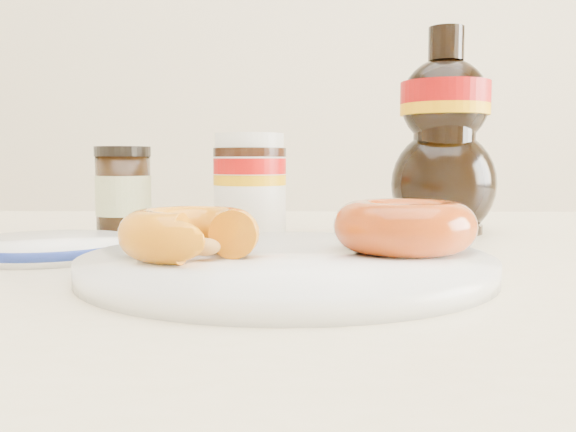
{
  "coord_description": "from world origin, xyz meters",
  "views": [
    {
      "loc": [
        -0.04,
        -0.4,
        0.83
      ],
      "look_at": [
        -0.05,
        0.07,
        0.79
      ],
      "focal_mm": 40.0,
      "sensor_mm": 36.0,
      "label": 1
    }
  ],
  "objects_px": {
    "dining_table": "(356,361)",
    "plate": "(287,264)",
    "syrup_bottle": "(444,131)",
    "blue_rim_saucer": "(49,246)",
    "donut_bitten": "(190,233)",
    "dark_jar": "(123,192)",
    "nutella_jar": "(250,181)",
    "donut_whole": "(404,226)"
  },
  "relations": [
    {
      "from": "dark_jar",
      "to": "donut_bitten",
      "type": "bearing_deg",
      "value": -65.57
    },
    {
      "from": "plate",
      "to": "syrup_bottle",
      "type": "height_order",
      "value": "syrup_bottle"
    },
    {
      "from": "donut_bitten",
      "to": "nutella_jar",
      "type": "bearing_deg",
      "value": 95.4
    },
    {
      "from": "donut_bitten",
      "to": "syrup_bottle",
      "type": "height_order",
      "value": "syrup_bottle"
    },
    {
      "from": "plate",
      "to": "donut_bitten",
      "type": "xyz_separation_m",
      "value": [
        -0.06,
        -0.01,
        0.02
      ]
    },
    {
      "from": "dining_table",
      "to": "plate",
      "type": "bearing_deg",
      "value": -124.69
    },
    {
      "from": "donut_bitten",
      "to": "nutella_jar",
      "type": "height_order",
      "value": "nutella_jar"
    },
    {
      "from": "donut_whole",
      "to": "syrup_bottle",
      "type": "relative_size",
      "value": 0.46
    },
    {
      "from": "nutella_jar",
      "to": "blue_rim_saucer",
      "type": "height_order",
      "value": "nutella_jar"
    },
    {
      "from": "dining_table",
      "to": "plate",
      "type": "distance_m",
      "value": 0.13
    },
    {
      "from": "plate",
      "to": "donut_bitten",
      "type": "height_order",
      "value": "donut_bitten"
    },
    {
      "from": "donut_whole",
      "to": "blue_rim_saucer",
      "type": "relative_size",
      "value": 0.72
    },
    {
      "from": "dining_table",
      "to": "syrup_bottle",
      "type": "relative_size",
      "value": 6.61
    },
    {
      "from": "syrup_bottle",
      "to": "dark_jar",
      "type": "xyz_separation_m",
      "value": [
        -0.33,
        -0.03,
        -0.06
      ]
    },
    {
      "from": "plate",
      "to": "nutella_jar",
      "type": "distance_m",
      "value": 0.23
    },
    {
      "from": "dark_jar",
      "to": "blue_rim_saucer",
      "type": "height_order",
      "value": "dark_jar"
    },
    {
      "from": "dining_table",
      "to": "donut_bitten",
      "type": "bearing_deg",
      "value": -141.71
    },
    {
      "from": "donut_bitten",
      "to": "donut_whole",
      "type": "height_order",
      "value": "donut_whole"
    },
    {
      "from": "donut_bitten",
      "to": "syrup_bottle",
      "type": "relative_size",
      "value": 0.43
    },
    {
      "from": "plate",
      "to": "donut_bitten",
      "type": "distance_m",
      "value": 0.07
    },
    {
      "from": "donut_bitten",
      "to": "donut_whole",
      "type": "relative_size",
      "value": 0.92
    },
    {
      "from": "donut_bitten",
      "to": "blue_rim_saucer",
      "type": "distance_m",
      "value": 0.16
    },
    {
      "from": "nutella_jar",
      "to": "syrup_bottle",
      "type": "height_order",
      "value": "syrup_bottle"
    },
    {
      "from": "dining_table",
      "to": "syrup_bottle",
      "type": "height_order",
      "value": "syrup_bottle"
    },
    {
      "from": "nutella_jar",
      "to": "dark_jar",
      "type": "bearing_deg",
      "value": 177.63
    },
    {
      "from": "syrup_bottle",
      "to": "blue_rim_saucer",
      "type": "height_order",
      "value": "syrup_bottle"
    },
    {
      "from": "nutella_jar",
      "to": "dark_jar",
      "type": "xyz_separation_m",
      "value": [
        -0.13,
        0.01,
        -0.01
      ]
    },
    {
      "from": "plate",
      "to": "dark_jar",
      "type": "relative_size",
      "value": 3.03
    },
    {
      "from": "plate",
      "to": "dark_jar",
      "type": "height_order",
      "value": "dark_jar"
    },
    {
      "from": "dining_table",
      "to": "donut_whole",
      "type": "distance_m",
      "value": 0.13
    },
    {
      "from": "donut_whole",
      "to": "blue_rim_saucer",
      "type": "bearing_deg",
      "value": 167.0
    },
    {
      "from": "dark_jar",
      "to": "blue_rim_saucer",
      "type": "relative_size",
      "value": 0.66
    },
    {
      "from": "plate",
      "to": "nutella_jar",
      "type": "relative_size",
      "value": 2.65
    },
    {
      "from": "donut_whole",
      "to": "nutella_jar",
      "type": "relative_size",
      "value": 0.95
    },
    {
      "from": "plate",
      "to": "dark_jar",
      "type": "bearing_deg",
      "value": 127.14
    },
    {
      "from": "donut_whole",
      "to": "blue_rim_saucer",
      "type": "distance_m",
      "value": 0.28
    },
    {
      "from": "plate",
      "to": "donut_bitten",
      "type": "bearing_deg",
      "value": -167.44
    },
    {
      "from": "dark_jar",
      "to": "nutella_jar",
      "type": "bearing_deg",
      "value": -2.37
    },
    {
      "from": "dark_jar",
      "to": "blue_rim_saucer",
      "type": "xyz_separation_m",
      "value": [
        -0.02,
        -0.14,
        -0.04
      ]
    },
    {
      "from": "donut_bitten",
      "to": "blue_rim_saucer",
      "type": "bearing_deg",
      "value": 153.95
    },
    {
      "from": "donut_whole",
      "to": "dark_jar",
      "type": "xyz_separation_m",
      "value": [
        -0.25,
        0.21,
        0.01
      ]
    },
    {
      "from": "dining_table",
      "to": "nutella_jar",
      "type": "xyz_separation_m",
      "value": [
        -0.1,
        0.14,
        0.14
      ]
    }
  ]
}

